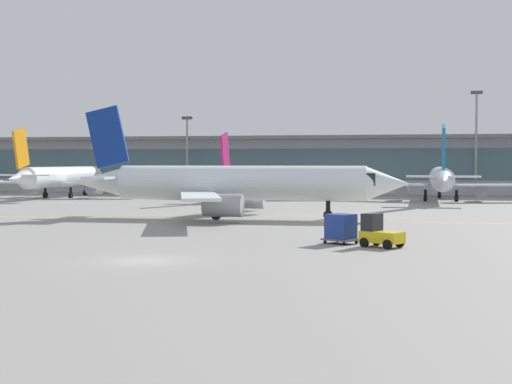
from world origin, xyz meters
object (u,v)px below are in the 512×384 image
gate_airplane_3 (441,179)px  cargo_dolly_lead (341,228)px  gate_airplane_1 (62,177)px  taxiing_regional_jet (237,184)px  apron_light_mast_2 (476,139)px  baggage_tug (379,233)px  apron_light_mast_1 (187,151)px  gate_airplane_2 (247,180)px

gate_airplane_3 → cargo_dolly_lead: 57.40m
gate_airplane_1 → taxiing_regional_jet: bearing=-134.6°
gate_airplane_3 → apron_light_mast_2: bearing=-19.7°
gate_airplane_1 → apron_light_mast_2: 63.21m
baggage_tug → apron_light_mast_1: apron_light_mast_1 is taller
gate_airplane_1 → apron_light_mast_1: size_ratio=2.34×
apron_light_mast_2 → taxiing_regional_jet: bearing=-116.3°
apron_light_mast_2 → apron_light_mast_1: bearing=-179.5°
gate_airplane_3 → taxiing_regional_jet: 41.56m
gate_airplane_1 → gate_airplane_3: bearing=-87.9°
cargo_dolly_lead → apron_light_mast_2: apron_light_mast_2 is taller
gate_airplane_3 → apron_light_mast_2: (5.77, 15.65, 5.82)m
gate_airplane_1 → cargo_dolly_lead: gate_airplane_1 is taller
gate_airplane_2 → baggage_tug: (21.33, -58.08, -1.86)m
cargo_dolly_lead → gate_airplane_3: bearing=112.1°
apron_light_mast_1 → cargo_dolly_lead: bearing=-65.8°
gate_airplane_1 → taxiing_regional_jet: 49.31m
gate_airplane_1 → baggage_tug: bearing=-138.6°
baggage_tug → apron_light_mast_1: size_ratio=0.23×
cargo_dolly_lead → apron_light_mast_2: 74.17m
baggage_tug → cargo_dolly_lead: bearing=180.0°
gate_airplane_2 → apron_light_mast_1: (-13.51, 15.42, 4.33)m
gate_airplane_1 → apron_light_mast_1: apron_light_mast_1 is taller
baggage_tug → cargo_dolly_lead: 2.94m
taxiing_regional_jet → gate_airplane_2: bearing=99.6°
cargo_dolly_lead → apron_light_mast_2: (13.98, 72.42, 7.76)m
gate_airplane_3 → taxiing_regional_jet: bearing=151.9°
apron_light_mast_1 → apron_light_mast_2: 46.32m
apron_light_mast_1 → baggage_tug: bearing=-64.6°
taxiing_regional_jet → apron_light_mast_1: (-20.58, 51.70, 3.85)m
cargo_dolly_lead → gate_airplane_2: bearing=138.7°
taxiing_regional_jet → apron_light_mast_2: size_ratio=2.01×
gate_airplane_1 → apron_light_mast_2: size_ratio=1.85×
taxiing_regional_jet → apron_light_mast_2: 58.37m
gate_airplane_1 → taxiing_regional_jet: taxiing_regional_jet is taller
baggage_tug → gate_airplane_2: bearing=140.5°
baggage_tug → apron_light_mast_1: (-34.83, 73.50, 6.20)m
apron_light_mast_1 → apron_light_mast_2: (46.28, 0.41, 1.73)m
taxiing_regional_jet → baggage_tug: (14.26, -21.80, -2.35)m
apron_light_mast_1 → taxiing_regional_jet: bearing=-68.3°
taxiing_regional_jet → gate_airplane_3: bearing=59.9°
gate_airplane_2 → gate_airplane_3: bearing=-87.3°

